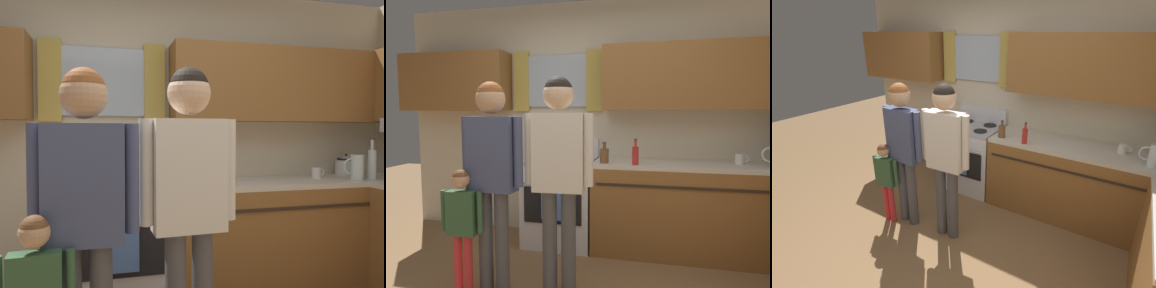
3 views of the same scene
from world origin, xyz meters
The scene contains 11 objects.
back_wall_unit centered at (0.05, 1.82, 1.47)m, with size 4.60×0.42×2.60m.
kitchen_counter_run centered at (1.47, 1.18, 0.45)m, with size 2.26×1.95×0.90m.
stove_oven centered at (-0.33, 1.54, 0.47)m, with size 0.70×0.67×1.10m.
bottle_squat_brown centered at (0.15, 1.36, 0.98)m, with size 0.08×0.08×0.21m.
bottle_tall_clear centered at (1.85, 1.40, 1.04)m, with size 0.07×0.07×0.37m.
bottle_sauce_red centered at (0.45, 1.32, 0.99)m, with size 0.06×0.06×0.25m.
mug_ceramic_white centered at (1.42, 1.59, 0.95)m, with size 0.13×0.08×0.09m.
stovetop_kettle centered at (1.82, 1.71, 1.00)m, with size 0.27×0.20×0.21m.
water_pitcher centered at (1.68, 1.39, 1.01)m, with size 0.19×0.11×0.22m.
adult_holding_child centered at (-0.56, 0.45, 1.02)m, with size 0.50×0.22×1.62m.
adult_in_plaid centered at (-0.05, 0.49, 1.04)m, with size 0.51×0.22×1.65m.
Camera 1 is at (-0.47, -1.26, 1.32)m, focal length 33.24 mm.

